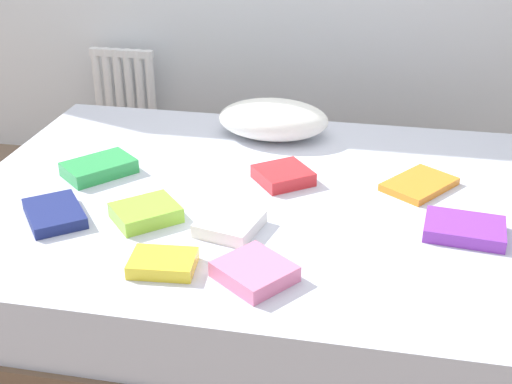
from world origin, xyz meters
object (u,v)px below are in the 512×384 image
textbook_navy (54,213)px  textbook_yellow (163,263)px  bed (253,256)px  radiator (125,97)px  textbook_orange (419,184)px  textbook_red (283,175)px  textbook_pink (254,272)px  textbook_green (99,168)px  textbook_purple (464,229)px  textbook_lime (146,213)px  pillow (273,119)px  textbook_white (230,224)px

textbook_navy → textbook_yellow: (0.43, -0.21, 0.00)m
bed → radiator: radiator is taller
textbook_orange → textbook_red: (-0.47, -0.04, 0.01)m
textbook_pink → textbook_green: 0.87m
textbook_orange → textbook_yellow: size_ratio=1.38×
textbook_yellow → textbook_navy: bearing=149.0°
textbook_navy → textbook_red: bearing=83.5°
textbook_navy → textbook_purple: bearing=58.9°
radiator → textbook_pink: 1.99m
textbook_navy → textbook_lime: 0.29m
pillow → textbook_white: size_ratio=2.43×
textbook_red → textbook_yellow: bearing=-58.5°
textbook_pink → textbook_green: (-0.68, 0.54, 0.00)m
radiator → textbook_red: bearing=-47.0°
textbook_pink → textbook_purple: (0.58, 0.35, -0.00)m
pillow → textbook_green: (-0.55, -0.47, -0.05)m
textbook_red → textbook_green: bearing=-121.2°
textbook_pink → textbook_green: textbook_green is taller
textbook_navy → textbook_purple: textbook_purple is taller
bed → textbook_red: bearing=52.2°
radiator → textbook_white: bearing=-58.0°
textbook_yellow → textbook_green: bearing=122.5°
bed → textbook_green: (-0.57, 0.04, 0.28)m
textbook_white → textbook_green: bearing=164.7°
textbook_pink → textbook_yellow: textbook_pink is taller
radiator → textbook_yellow: bearing=-65.5°
pillow → textbook_pink: pillow is taller
pillow → textbook_yellow: pillow is taller
textbook_pink → textbook_orange: size_ratio=0.75×
textbook_lime → textbook_purple: textbook_lime is taller
pillow → textbook_navy: size_ratio=1.97×
pillow → textbook_white: pillow is taller
textbook_purple → pillow: bearing=142.6°
textbook_lime → textbook_yellow: bearing=-103.1°
pillow → textbook_navy: (-0.56, -0.81, -0.06)m
pillow → textbook_red: (0.11, -0.41, -0.05)m
textbook_orange → textbook_navy: bearing=147.4°
textbook_red → textbook_lime: textbook_lime is taller
pillow → textbook_orange: bearing=-32.3°
textbook_yellow → textbook_purple: 0.91m
textbook_orange → textbook_yellow: bearing=168.6°
radiator → textbook_white: radiator is taller
textbook_orange → textbook_lime: textbook_lime is taller
textbook_red → bed: bearing=-74.8°
pillow → textbook_white: 0.77m
textbook_red → textbook_yellow: (-0.24, -0.61, -0.00)m
textbook_yellow → textbook_purple: bearing=17.9°
pillow → textbook_green: pillow is taller
pillow → textbook_red: bearing=-75.5°
textbook_pink → textbook_white: (-0.13, 0.24, -0.00)m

